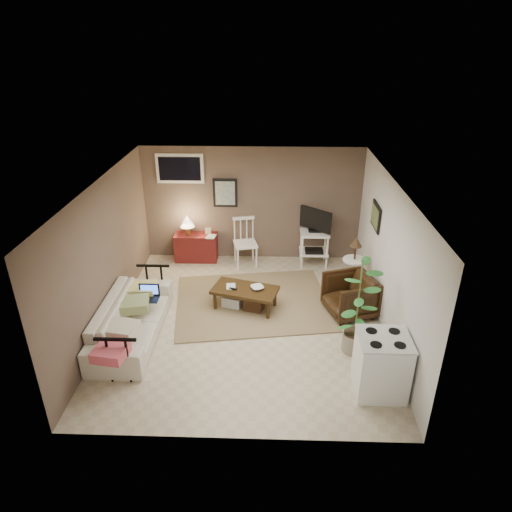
{
  "coord_description": "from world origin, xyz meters",
  "views": [
    {
      "loc": [
        0.38,
        -6.46,
        4.39
      ],
      "look_at": [
        0.15,
        0.35,
        1.06
      ],
      "focal_mm": 32.0,
      "sensor_mm": 36.0,
      "label": 1
    }
  ],
  "objects_px": {
    "coffee_table": "(245,297)",
    "sofa": "(131,313)",
    "side_table": "(355,258)",
    "potted_plant": "(358,304)",
    "red_console": "(195,245)",
    "armchair": "(350,294)",
    "stove": "(381,365)",
    "tv_stand": "(315,236)",
    "spindle_chair": "(245,244)"
  },
  "relations": [
    {
      "from": "coffee_table",
      "to": "red_console",
      "type": "distance_m",
      "value": 2.22
    },
    {
      "from": "spindle_chair",
      "to": "stove",
      "type": "height_order",
      "value": "spindle_chair"
    },
    {
      "from": "coffee_table",
      "to": "armchair",
      "type": "bearing_deg",
      "value": -3.38
    },
    {
      "from": "armchair",
      "to": "coffee_table",
      "type": "bearing_deg",
      "value": -111.76
    },
    {
      "from": "coffee_table",
      "to": "spindle_chair",
      "type": "xyz_separation_m",
      "value": [
        -0.08,
        1.73,
        0.23
      ]
    },
    {
      "from": "coffee_table",
      "to": "sofa",
      "type": "xyz_separation_m",
      "value": [
        -1.75,
        -0.88,
        0.19
      ]
    },
    {
      "from": "stove",
      "to": "sofa",
      "type": "bearing_deg",
      "value": 162.87
    },
    {
      "from": "spindle_chair",
      "to": "potted_plant",
      "type": "relative_size",
      "value": 0.63
    },
    {
      "from": "red_console",
      "to": "sofa",
      "type": "bearing_deg",
      "value": -102.19
    },
    {
      "from": "red_console",
      "to": "armchair",
      "type": "bearing_deg",
      "value": -34.03
    },
    {
      "from": "sofa",
      "to": "red_console",
      "type": "xyz_separation_m",
      "value": [
        0.6,
        2.77,
        -0.07
      ]
    },
    {
      "from": "spindle_chair",
      "to": "armchair",
      "type": "height_order",
      "value": "spindle_chair"
    },
    {
      "from": "red_console",
      "to": "side_table",
      "type": "xyz_separation_m",
      "value": [
        3.13,
        -1.25,
        0.34
      ]
    },
    {
      "from": "tv_stand",
      "to": "armchair",
      "type": "distance_m",
      "value": 1.93
    },
    {
      "from": "sofa",
      "to": "tv_stand",
      "type": "bearing_deg",
      "value": -49.69
    },
    {
      "from": "spindle_chair",
      "to": "armchair",
      "type": "distance_m",
      "value": 2.63
    },
    {
      "from": "potted_plant",
      "to": "armchair",
      "type": "bearing_deg",
      "value": 85.56
    },
    {
      "from": "red_console",
      "to": "armchair",
      "type": "xyz_separation_m",
      "value": [
        2.96,
        -2.0,
        0.04
      ]
    },
    {
      "from": "coffee_table",
      "to": "tv_stand",
      "type": "height_order",
      "value": "tv_stand"
    },
    {
      "from": "coffee_table",
      "to": "spindle_chair",
      "type": "distance_m",
      "value": 1.74
    },
    {
      "from": "red_console",
      "to": "potted_plant",
      "type": "bearing_deg",
      "value": -46.47
    },
    {
      "from": "coffee_table",
      "to": "potted_plant",
      "type": "relative_size",
      "value": 0.78
    },
    {
      "from": "coffee_table",
      "to": "tv_stand",
      "type": "relative_size",
      "value": 1.0
    },
    {
      "from": "red_console",
      "to": "spindle_chair",
      "type": "bearing_deg",
      "value": -8.91
    },
    {
      "from": "sofa",
      "to": "stove",
      "type": "xyz_separation_m",
      "value": [
        3.68,
        -1.13,
        0.01
      ]
    },
    {
      "from": "coffee_table",
      "to": "stove",
      "type": "relative_size",
      "value": 1.4
    },
    {
      "from": "armchair",
      "to": "side_table",
      "type": "bearing_deg",
      "value": 149.06
    },
    {
      "from": "stove",
      "to": "potted_plant",
      "type": "bearing_deg",
      "value": 102.87
    },
    {
      "from": "sofa",
      "to": "armchair",
      "type": "bearing_deg",
      "value": -77.79
    },
    {
      "from": "potted_plant",
      "to": "stove",
      "type": "bearing_deg",
      "value": -77.13
    },
    {
      "from": "stove",
      "to": "red_console",
      "type": "bearing_deg",
      "value": 128.27
    },
    {
      "from": "side_table",
      "to": "tv_stand",
      "type": "bearing_deg",
      "value": 120.09
    },
    {
      "from": "sofa",
      "to": "potted_plant",
      "type": "distance_m",
      "value": 3.52
    },
    {
      "from": "sofa",
      "to": "spindle_chair",
      "type": "xyz_separation_m",
      "value": [
        1.67,
        2.6,
        0.04
      ]
    },
    {
      "from": "side_table",
      "to": "armchair",
      "type": "height_order",
      "value": "side_table"
    },
    {
      "from": "spindle_chair",
      "to": "potted_plant",
      "type": "bearing_deg",
      "value": -57.72
    },
    {
      "from": "red_console",
      "to": "stove",
      "type": "xyz_separation_m",
      "value": [
        3.08,
        -3.91,
        0.08
      ]
    },
    {
      "from": "armchair",
      "to": "stove",
      "type": "xyz_separation_m",
      "value": [
        0.12,
        -1.91,
        0.05
      ]
    },
    {
      "from": "coffee_table",
      "to": "spindle_chair",
      "type": "bearing_deg",
      "value": 92.61
    },
    {
      "from": "tv_stand",
      "to": "side_table",
      "type": "bearing_deg",
      "value": -59.91
    },
    {
      "from": "armchair",
      "to": "potted_plant",
      "type": "xyz_separation_m",
      "value": [
        -0.08,
        -1.03,
        0.45
      ]
    },
    {
      "from": "red_console",
      "to": "potted_plant",
      "type": "relative_size",
      "value": 0.65
    },
    {
      "from": "side_table",
      "to": "sofa",
      "type": "bearing_deg",
      "value": -157.74
    },
    {
      "from": "sofa",
      "to": "spindle_chair",
      "type": "relative_size",
      "value": 2.19
    },
    {
      "from": "coffee_table",
      "to": "potted_plant",
      "type": "height_order",
      "value": "potted_plant"
    },
    {
      "from": "side_table",
      "to": "potted_plant",
      "type": "height_order",
      "value": "potted_plant"
    },
    {
      "from": "armchair",
      "to": "stove",
      "type": "height_order",
      "value": "stove"
    },
    {
      "from": "potted_plant",
      "to": "stove",
      "type": "distance_m",
      "value": 0.98
    },
    {
      "from": "armchair",
      "to": "stove",
      "type": "bearing_deg",
      "value": -14.81
    },
    {
      "from": "stove",
      "to": "coffee_table",
      "type": "bearing_deg",
      "value": 133.82
    }
  ]
}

